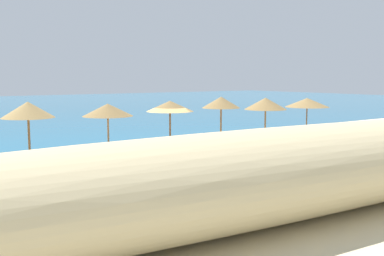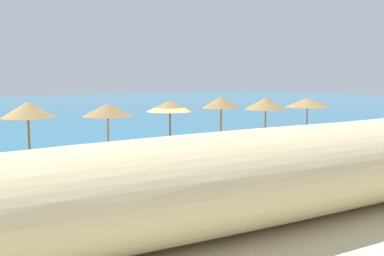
% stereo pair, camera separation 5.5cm
% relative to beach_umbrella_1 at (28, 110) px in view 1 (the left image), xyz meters
% --- Properties ---
extents(ground_plane, '(160.00, 160.00, 0.00)m').
position_rel_beach_umbrella_1_xyz_m(ground_plane, '(5.91, -0.64, -2.65)').
color(ground_plane, beige).
extents(dune_ridge, '(42.05, 7.21, 2.56)m').
position_rel_beach_umbrella_1_xyz_m(dune_ridge, '(5.14, -9.83, -1.37)').
color(dune_ridge, '#C9B586').
rests_on(dune_ridge, ground_plane).
extents(beach_umbrella_1, '(2.11, 2.11, 2.99)m').
position_rel_beach_umbrella_1_xyz_m(beach_umbrella_1, '(0.00, 0.00, 0.00)').
color(beach_umbrella_1, brown).
rests_on(beach_umbrella_1, ground_plane).
extents(beach_umbrella_2, '(2.24, 2.24, 2.81)m').
position_rel_beach_umbrella_1_xyz_m(beach_umbrella_2, '(3.34, -0.31, -0.13)').
color(beach_umbrella_2, brown).
rests_on(beach_umbrella_2, ground_plane).
extents(beach_umbrella_3, '(2.28, 2.28, 2.83)m').
position_rel_beach_umbrella_1_xyz_m(beach_umbrella_3, '(6.59, -0.31, -0.08)').
color(beach_umbrella_3, brown).
rests_on(beach_umbrella_3, ground_plane).
extents(beach_umbrella_4, '(2.02, 2.02, 2.94)m').
position_rel_beach_umbrella_1_xyz_m(beach_umbrella_4, '(9.82, -0.23, -0.02)').
color(beach_umbrella_4, brown).
rests_on(beach_umbrella_4, ground_plane).
extents(beach_umbrella_5, '(2.42, 2.42, 2.80)m').
position_rel_beach_umbrella_1_xyz_m(beach_umbrella_5, '(13.14, -0.16, -0.19)').
color(beach_umbrella_5, brown).
rests_on(beach_umbrella_5, ground_plane).
extents(beach_umbrella_6, '(2.68, 2.68, 2.69)m').
position_rel_beach_umbrella_1_xyz_m(beach_umbrella_6, '(16.62, -0.22, -0.24)').
color(beach_umbrella_6, brown).
rests_on(beach_umbrella_6, ground_plane).
extents(lounge_chair_0, '(1.61, 1.34, 1.12)m').
position_rel_beach_umbrella_1_xyz_m(lounge_chair_0, '(3.29, -0.99, -2.20)').
color(lounge_chair_0, blue).
rests_on(lounge_chair_0, ground_plane).
extents(lounge_chair_1, '(1.55, 1.13, 1.15)m').
position_rel_beach_umbrella_1_xyz_m(lounge_chair_1, '(7.32, -1.24, -2.16)').
color(lounge_chair_1, white).
rests_on(lounge_chair_1, ground_plane).
extents(lounge_chair_2, '(1.61, 0.87, 1.01)m').
position_rel_beach_umbrella_1_xyz_m(lounge_chair_2, '(-0.30, -1.20, -2.24)').
color(lounge_chair_2, blue).
rests_on(lounge_chair_2, ground_plane).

